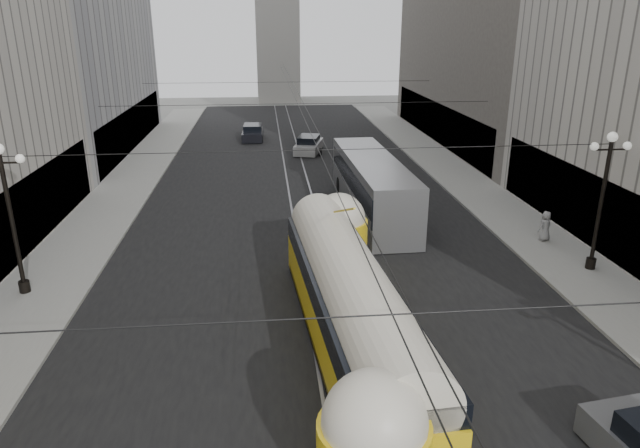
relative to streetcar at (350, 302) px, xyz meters
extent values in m
cube|color=black|center=(-0.50, 19.93, -1.79)|extent=(20.00, 85.00, 0.02)
cube|color=gray|center=(-12.50, 23.43, -1.72)|extent=(4.00, 72.00, 0.15)
cube|color=gray|center=(11.50, 23.43, -1.72)|extent=(4.00, 72.00, 0.15)
cube|color=gray|center=(-1.25, 19.93, -1.79)|extent=(0.12, 85.00, 0.04)
cube|color=gray|center=(0.25, 19.93, -1.79)|extent=(0.12, 85.00, 0.04)
cube|color=black|center=(-14.55, 11.43, 0.21)|extent=(0.10, 18.00, 3.60)
cube|color=black|center=(-14.55, 35.43, 0.21)|extent=(0.10, 25.20, 3.60)
cube|color=black|center=(13.55, 9.43, 0.21)|extent=(0.10, 18.00, 3.60)
cube|color=black|center=(13.55, 35.43, 0.21)|extent=(0.10, 28.80, 3.60)
cube|color=#B2AFA8|center=(-0.50, 67.43, 10.21)|extent=(6.00, 6.00, 24.00)
cylinder|color=black|center=(-13.10, 5.43, 1.36)|extent=(0.18, 0.18, 6.00)
cylinder|color=black|center=(-13.10, 5.43, -1.39)|extent=(0.44, 0.44, 0.50)
cylinder|color=black|center=(-13.10, 5.43, 3.96)|extent=(1.60, 0.08, 0.08)
sphere|color=white|center=(-12.35, 5.43, 4.11)|extent=(0.36, 0.36, 0.36)
cylinder|color=black|center=(12.10, 5.43, 1.36)|extent=(0.18, 0.18, 6.00)
cylinder|color=black|center=(12.10, 5.43, -1.39)|extent=(0.44, 0.44, 0.50)
cylinder|color=black|center=(12.10, 5.43, 3.96)|extent=(1.60, 0.08, 0.08)
sphere|color=white|center=(12.10, 5.43, 4.51)|extent=(0.44, 0.44, 0.44)
sphere|color=white|center=(11.35, 5.43, 4.11)|extent=(0.36, 0.36, 0.36)
sphere|color=white|center=(12.85, 5.43, 4.11)|extent=(0.36, 0.36, 0.36)
cylinder|color=black|center=(-0.50, -8.57, 4.21)|extent=(25.00, 0.03, 0.03)
cylinder|color=black|center=(-0.50, 5.43, 4.21)|extent=(25.00, 0.03, 0.03)
cylinder|color=black|center=(-0.50, 19.43, 4.21)|extent=(25.00, 0.03, 0.03)
cylinder|color=black|center=(-0.50, 33.43, 4.21)|extent=(25.00, 0.03, 0.03)
cylinder|color=black|center=(-0.50, 23.43, 4.01)|extent=(0.03, 72.00, 0.03)
cylinder|color=black|center=(-0.10, 23.43, 4.01)|extent=(0.03, 72.00, 0.03)
cube|color=yellow|center=(0.00, 0.00, -0.72)|extent=(3.68, 14.44, 1.74)
cube|color=black|center=(0.00, 0.00, -1.54)|extent=(3.64, 14.02, 0.31)
cube|color=black|center=(0.00, 0.00, 0.40)|extent=(3.68, 14.23, 0.87)
cylinder|color=silver|center=(0.00, 0.00, 0.71)|extent=(3.35, 14.21, 2.35)
sphere|color=silver|center=(-0.51, -7.02, 0.60)|extent=(2.45, 2.45, 2.45)
cylinder|color=yellow|center=(0.51, 7.03, -0.62)|extent=(2.65, 2.65, 2.35)
sphere|color=silver|center=(0.51, 7.03, 0.60)|extent=(2.45, 2.45, 2.45)
cube|color=gray|center=(3.54, 14.87, -0.09)|extent=(3.09, 13.24, 3.29)
cube|color=black|center=(3.54, 14.87, 0.46)|extent=(3.10, 12.78, 1.21)
cube|color=black|center=(3.54, 8.33, 0.29)|extent=(2.53, 0.17, 1.54)
cylinder|color=black|center=(2.17, 10.46, -1.25)|extent=(0.30, 1.10, 1.10)
cylinder|color=black|center=(4.91, 10.46, -1.25)|extent=(0.30, 1.10, 1.10)
cylinder|color=black|center=(2.17, 19.29, -1.25)|extent=(0.30, 1.10, 1.10)
cylinder|color=black|center=(4.91, 19.29, -1.25)|extent=(0.30, 1.10, 1.10)
cylinder|color=black|center=(6.07, -5.69, -1.44)|extent=(0.22, 0.71, 0.71)
cube|color=#B8B8B8|center=(1.09, 32.21, -1.30)|extent=(3.02, 5.01, 0.83)
cube|color=black|center=(1.09, 32.21, -0.71)|extent=(2.27, 2.91, 0.78)
cylinder|color=black|center=(0.23, 30.62, -1.46)|extent=(0.22, 0.67, 0.67)
cylinder|color=black|center=(1.96, 30.62, -1.46)|extent=(0.22, 0.67, 0.67)
cylinder|color=black|center=(0.23, 33.80, -1.46)|extent=(0.22, 0.67, 0.67)
cylinder|color=black|center=(1.96, 33.80, -1.46)|extent=(0.22, 0.67, 0.67)
cube|color=black|center=(-3.91, 38.54, -1.29)|extent=(2.08, 4.78, 0.84)
cube|color=black|center=(-3.91, 38.54, -0.70)|extent=(1.79, 2.65, 0.79)
cylinder|color=black|center=(-4.78, 36.93, -1.46)|extent=(0.22, 0.67, 0.67)
cylinder|color=black|center=(-3.03, 36.93, -1.46)|extent=(0.22, 0.67, 0.67)
cylinder|color=black|center=(-4.78, 40.14, -1.46)|extent=(0.22, 0.67, 0.67)
cylinder|color=black|center=(-3.03, 40.14, -1.46)|extent=(0.22, 0.67, 0.67)
imported|color=gray|center=(11.61, 9.07, -0.85)|extent=(0.90, 0.74, 1.60)
camera|label=1|loc=(-2.77, -17.50, 9.17)|focal=32.00mm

